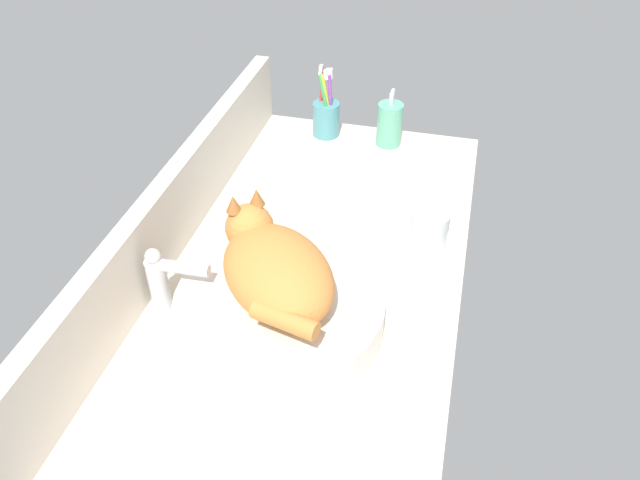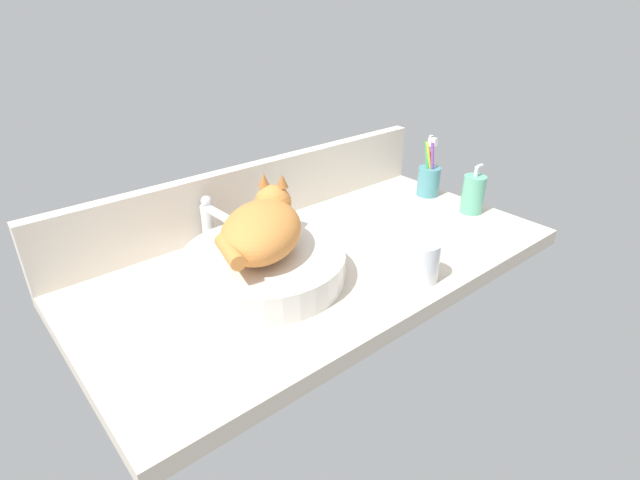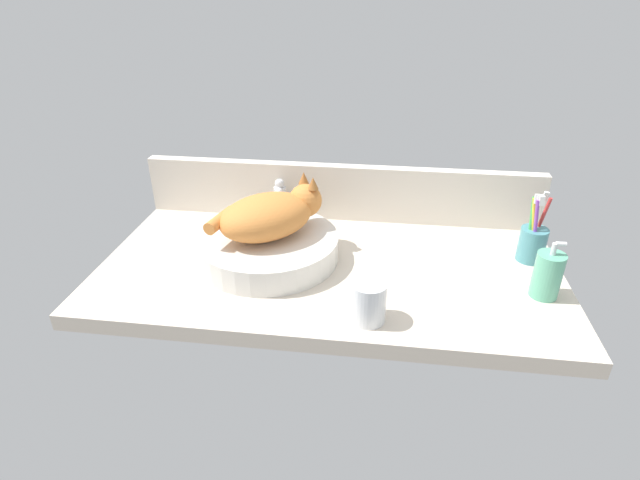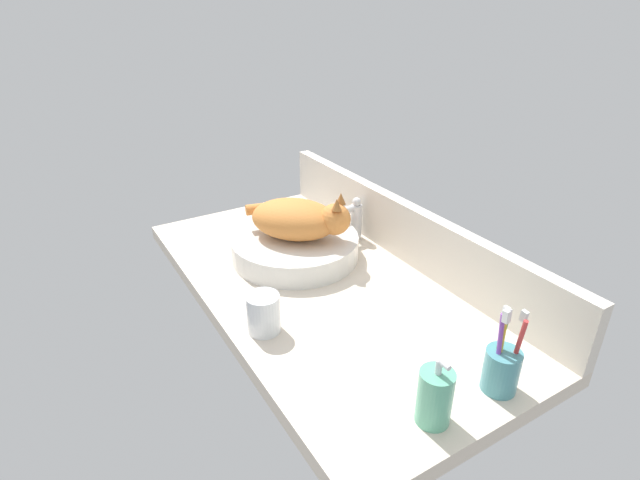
% 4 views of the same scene
% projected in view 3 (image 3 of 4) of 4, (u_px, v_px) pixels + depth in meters
% --- Properties ---
extents(ground_plane, '(1.17, 0.60, 0.04)m').
position_uv_depth(ground_plane, '(329.00, 271.00, 1.30)').
color(ground_plane, beige).
extents(backsplash_panel, '(1.17, 0.04, 0.17)m').
position_uv_depth(backsplash_panel, '(340.00, 192.00, 1.50)').
color(backsplash_panel, silver).
rests_on(backsplash_panel, ground_plane).
extents(sink_basin, '(0.37, 0.37, 0.07)m').
position_uv_depth(sink_basin, '(268.00, 247.00, 1.30)').
color(sink_basin, silver).
rests_on(sink_basin, ground_plane).
extents(cat, '(0.30, 0.29, 0.14)m').
position_uv_depth(cat, '(271.00, 214.00, 1.27)').
color(cat, orange).
rests_on(cat, sink_basin).
extents(faucet, '(0.04, 0.12, 0.14)m').
position_uv_depth(faucet, '(280.00, 200.00, 1.47)').
color(faucet, silver).
rests_on(faucet, ground_plane).
extents(soap_dispenser, '(0.06, 0.06, 0.14)m').
position_uv_depth(soap_dispenser, '(547.00, 275.00, 1.14)').
color(soap_dispenser, '#60B793').
rests_on(soap_dispenser, ground_plane).
extents(toothbrush_cup, '(0.07, 0.07, 0.19)m').
position_uv_depth(toothbrush_cup, '(532.00, 242.00, 1.29)').
color(toothbrush_cup, teal).
rests_on(toothbrush_cup, ground_plane).
extents(water_glass, '(0.08, 0.08, 0.09)m').
position_uv_depth(water_glass, '(368.00, 304.00, 1.07)').
color(water_glass, white).
rests_on(water_glass, ground_plane).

